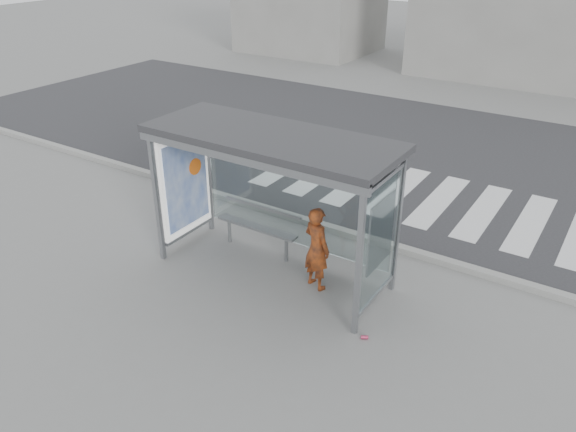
# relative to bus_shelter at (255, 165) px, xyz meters

# --- Properties ---
(ground) EXTENTS (80.00, 80.00, 0.00)m
(ground) POSITION_rel_bus_shelter_xyz_m (0.37, -0.06, -1.98)
(ground) COLOR slate
(ground) RESTS_ON ground
(road) EXTENTS (30.00, 10.00, 0.01)m
(road) POSITION_rel_bus_shelter_xyz_m (0.37, 6.94, -1.98)
(road) COLOR #29292C
(road) RESTS_ON ground
(curb) EXTENTS (30.00, 0.18, 0.12)m
(curb) POSITION_rel_bus_shelter_xyz_m (0.37, 1.89, -1.92)
(curb) COLOR gray
(curb) RESTS_ON ground
(crosswalk) EXTENTS (7.55, 3.00, 0.00)m
(crosswalk) POSITION_rel_bus_shelter_xyz_m (1.37, 4.44, -1.98)
(crosswalk) COLOR silver
(crosswalk) RESTS_ON ground
(bus_shelter) EXTENTS (4.25, 1.65, 2.62)m
(bus_shelter) POSITION_rel_bus_shelter_xyz_m (0.00, 0.00, 0.00)
(bus_shelter) COLOR gray
(bus_shelter) RESTS_ON ground
(building_center) EXTENTS (8.00, 5.00, 5.00)m
(building_center) POSITION_rel_bus_shelter_xyz_m (0.37, 17.94, 0.52)
(building_center) COLOR gray
(building_center) RESTS_ON ground
(person) EXTENTS (0.63, 0.51, 1.51)m
(person) POSITION_rel_bus_shelter_xyz_m (1.23, 0.01, -1.23)
(person) COLOR orange
(person) RESTS_ON ground
(bench) EXTENTS (1.71, 0.31, 0.88)m
(bench) POSITION_rel_bus_shelter_xyz_m (-0.30, 0.44, -1.46)
(bench) COLOR slate
(bench) RESTS_ON ground
(soda_can) EXTENTS (0.13, 0.11, 0.06)m
(soda_can) POSITION_rel_bus_shelter_xyz_m (2.57, -0.82, -1.95)
(soda_can) COLOR #D03D64
(soda_can) RESTS_ON ground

